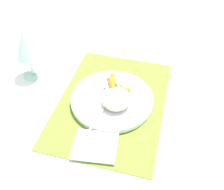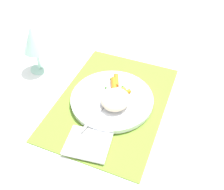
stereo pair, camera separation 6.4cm
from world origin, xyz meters
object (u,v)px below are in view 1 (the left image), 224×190
plate (112,99)px  carrot_portion (117,89)px  napkin (97,146)px  wine_glass (26,46)px  fork (107,103)px  rice_mound (117,99)px

plate → carrot_portion: 0.04m
napkin → carrot_portion: bearing=-1.0°
carrot_portion → wine_glass: (0.02, 0.30, 0.09)m
plate → fork: (-0.03, 0.01, 0.01)m
fork → carrot_portion: bearing=-12.0°
plate → wine_glass: bearing=79.2°
carrot_portion → wine_glass: wine_glass is taller
rice_mound → wine_glass: 0.33m
plate → carrot_portion: size_ratio=2.49×
fork → napkin: bearing=-176.0°
plate → fork: fork is taller
fork → napkin: (-0.14, -0.01, -0.01)m
rice_mound → carrot_portion: 0.06m
carrot_portion → napkin: size_ratio=0.88×
carrot_portion → fork: carrot_portion is taller
fork → wine_glass: wine_glass is taller
carrot_portion → fork: size_ratio=0.51×
carrot_portion → napkin: (-0.20, 0.00, -0.02)m
rice_mound → wine_glass: size_ratio=0.55×
napkin → rice_mound: bearing=-5.8°
rice_mound → fork: rice_mound is taller
plate → wine_glass: (0.05, 0.29, 0.10)m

